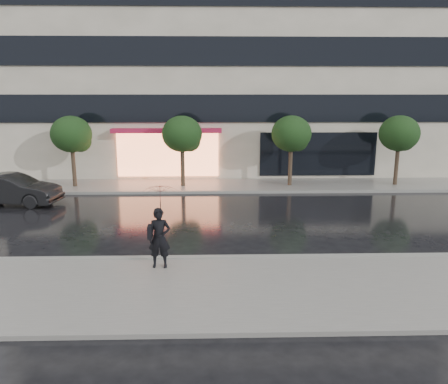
{
  "coord_description": "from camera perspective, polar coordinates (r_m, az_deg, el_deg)",
  "views": [
    {
      "loc": [
        -1.33,
        -13.97,
        5.14
      ],
      "look_at": [
        -0.9,
        2.61,
        1.4
      ],
      "focal_mm": 35.0,
      "sensor_mm": 36.0,
      "label": 1
    }
  ],
  "objects": [
    {
      "name": "tree_far_west",
      "position": [
        25.27,
        -19.16,
        6.98
      ],
      "size": [
        2.2,
        2.2,
        3.99
      ],
      "color": "#33261C",
      "rests_on": "ground"
    },
    {
      "name": "curb_far",
      "position": [
        23.07,
        1.84,
        0.01
      ],
      "size": [
        60.0,
        0.25,
        0.14
      ],
      "primitive_type": "cube",
      "color": "gray",
      "rests_on": "ground"
    },
    {
      "name": "office_building",
      "position": [
        32.2,
        0.93,
        19.6
      ],
      "size": [
        30.0,
        12.76,
        18.0
      ],
      "color": "beige",
      "rests_on": "ground"
    },
    {
      "name": "pedestrian_with_umbrella",
      "position": [
        12.77,
        -8.38,
        -2.94
      ],
      "size": [
        0.96,
        0.98,
        2.49
      ],
      "rotation": [
        0.0,
        0.0,
        -0.0
      ],
      "color": "black",
      "rests_on": "sidewalk_near"
    },
    {
      "name": "sidewalk_far",
      "position": [
        24.78,
        1.61,
        0.88
      ],
      "size": [
        60.0,
        3.5,
        0.12
      ],
      "primitive_type": "cube",
      "color": "slate",
      "rests_on": "ground"
    },
    {
      "name": "tree_mid_west",
      "position": [
        24.15,
        -5.36,
        7.39
      ],
      "size": [
        2.2,
        2.2,
        3.99
      ],
      "color": "#33261C",
      "rests_on": "ground"
    },
    {
      "name": "tree_mid_east",
      "position": [
        24.5,
        8.91,
        7.37
      ],
      "size": [
        2.2,
        2.2,
        3.99
      ],
      "color": "#33261C",
      "rests_on": "ground"
    },
    {
      "name": "tree_far_east",
      "position": [
        26.24,
        22.0,
        6.95
      ],
      "size": [
        2.2,
        2.2,
        3.99
      ],
      "color": "#33261C",
      "rests_on": "ground"
    },
    {
      "name": "parked_car",
      "position": [
        22.83,
        -25.92,
        0.28
      ],
      "size": [
        4.6,
        2.14,
        1.46
      ],
      "primitive_type": "imported",
      "rotation": [
        0.0,
        0.0,
        1.43
      ],
      "color": "black",
      "rests_on": "ground"
    },
    {
      "name": "ground",
      "position": [
        14.94,
        3.73,
        -7.44
      ],
      "size": [
        120.0,
        120.0,
        0.0
      ],
      "primitive_type": "plane",
      "color": "black",
      "rests_on": "ground"
    },
    {
      "name": "sidewalk_near",
      "position": [
        11.93,
        5.17,
        -12.54
      ],
      "size": [
        60.0,
        4.5,
        0.12
      ],
      "primitive_type": "cube",
      "color": "slate",
      "rests_on": "ground"
    },
    {
      "name": "curb_near",
      "position": [
        13.99,
        4.11,
        -8.58
      ],
      "size": [
        60.0,
        0.25,
        0.14
      ],
      "primitive_type": "cube",
      "color": "gray",
      "rests_on": "ground"
    }
  ]
}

